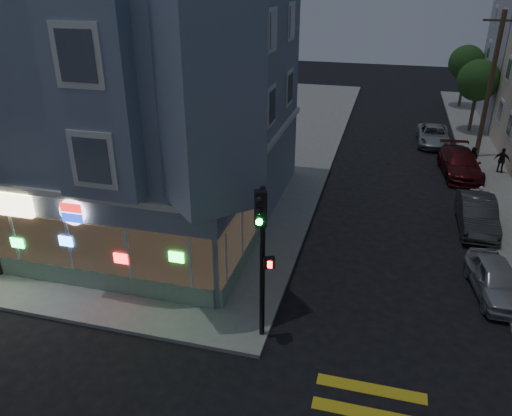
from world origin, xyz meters
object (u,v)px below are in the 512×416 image
at_px(parked_car_a, 496,280).
at_px(parked_car_d, 433,135).
at_px(traffic_signal, 262,241).
at_px(parked_car_b, 477,214).
at_px(street_tree_far, 466,63).
at_px(parked_car_c, 460,163).
at_px(street_tree_near, 478,80).
at_px(pedestrian_b, 502,160).
at_px(utility_pole, 490,85).
at_px(fire_hydrant, 481,193).
at_px(pedestrian_a, 472,159).

xyz_separation_m(parked_car_a, parked_car_d, (-1.33, 18.62, -0.02)).
bearing_deg(traffic_signal, parked_car_b, 29.85).
distance_m(street_tree_far, parked_car_c, 17.85).
relative_size(street_tree_near, parked_car_d, 1.15).
bearing_deg(traffic_signal, pedestrian_b, 37.78).
distance_m(street_tree_near, traffic_signal, 28.65).
distance_m(street_tree_near, parked_car_d, 5.68).
bearing_deg(street_tree_far, parked_car_c, -95.20).
bearing_deg(utility_pole, parked_car_d, 138.28).
xyz_separation_m(parked_car_a, fire_hydrant, (0.60, 8.89, -0.12)).
xyz_separation_m(pedestrian_a, parked_car_d, (-1.93, 5.31, -0.26)).
distance_m(utility_pole, parked_car_c, 5.53).
distance_m(parked_car_b, traffic_signal, 13.43).
xyz_separation_m(street_tree_near, parked_car_b, (-1.50, -16.63, -3.19)).
height_order(parked_car_a, parked_car_c, parked_car_c).
bearing_deg(parked_car_a, fire_hydrant, 78.14).
xyz_separation_m(parked_car_b, parked_car_c, (-0.09, 7.15, -0.01)).
distance_m(pedestrian_b, parked_car_c, 2.50).
bearing_deg(parked_car_c, utility_pole, 62.57).
height_order(parked_car_a, fire_hydrant, parked_car_a).
xyz_separation_m(street_tree_far, parked_car_c, (-1.59, -17.49, -3.20)).
height_order(pedestrian_a, pedestrian_b, pedestrian_b).
height_order(street_tree_near, fire_hydrant, street_tree_near).
bearing_deg(pedestrian_b, parked_car_c, 33.49).
height_order(street_tree_near, parked_car_c, street_tree_near).
bearing_deg(parked_car_a, street_tree_far, 79.16).
height_order(utility_pole, pedestrian_b, utility_pole).
relative_size(utility_pole, street_tree_near, 1.70).
relative_size(parked_car_b, traffic_signal, 0.84).
xyz_separation_m(pedestrian_b, fire_hydrant, (-1.70, -4.59, -0.36)).
xyz_separation_m(street_tree_near, traffic_signal, (-9.38, -27.08, -0.16)).
bearing_deg(parked_car_b, street_tree_far, 86.41).
bearing_deg(parked_car_a, traffic_signal, -156.63).
relative_size(parked_car_a, traffic_signal, 0.73).
distance_m(parked_car_b, fire_hydrant, 3.31).
relative_size(pedestrian_a, fire_hydrant, 1.99).
bearing_deg(traffic_signal, parked_car_c, 43.00).
height_order(utility_pole, parked_car_d, utility_pole).
distance_m(pedestrian_a, parked_car_b, 7.69).
bearing_deg(parked_car_d, fire_hydrant, -79.39).
bearing_deg(pedestrian_a, parked_car_b, 109.82).
xyz_separation_m(parked_car_a, traffic_signal, (-7.88, -4.80, 3.11)).
height_order(utility_pole, street_tree_far, utility_pole).
height_order(parked_car_d, traffic_signal, traffic_signal).
distance_m(utility_pole, street_tree_far, 14.03).
bearing_deg(utility_pole, parked_car_a, -94.57).
distance_m(parked_car_a, parked_car_c, 12.79).
height_order(parked_car_b, parked_car_c, parked_car_b).
xyz_separation_m(utility_pole, pedestrian_b, (1.00, -2.79, -3.89)).
bearing_deg(parked_car_a, street_tree_near, 78.15).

